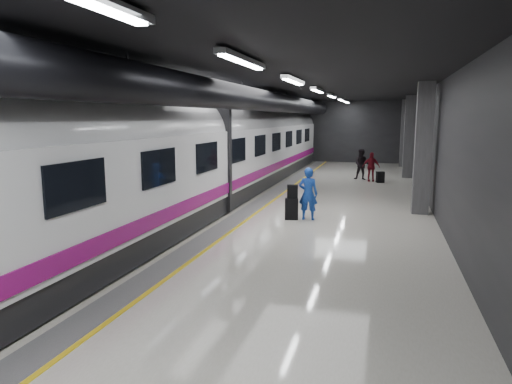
% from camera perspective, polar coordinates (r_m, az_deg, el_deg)
% --- Properties ---
extents(ground, '(40.00, 40.00, 0.00)m').
position_cam_1_polar(ground, '(15.34, 3.02, -3.17)').
color(ground, silver).
rests_on(ground, ground).
extents(platform_hall, '(10.02, 40.02, 4.51)m').
position_cam_1_polar(platform_hall, '(15.97, 2.88, 10.11)').
color(platform_hall, black).
rests_on(platform_hall, ground).
extents(train, '(3.05, 38.00, 4.05)m').
position_cam_1_polar(train, '(16.05, -8.33, 4.78)').
color(train, black).
rests_on(train, ground).
extents(traveler_main, '(0.63, 0.42, 1.71)m').
position_cam_1_polar(traveler_main, '(14.92, 6.54, -0.22)').
color(traveler_main, blue).
rests_on(traveler_main, ground).
extents(suitcase_main, '(0.48, 0.36, 0.70)m').
position_cam_1_polar(suitcase_main, '(14.97, 4.46, -2.12)').
color(suitcase_main, black).
rests_on(suitcase_main, ground).
extents(shoulder_bag, '(0.37, 0.27, 0.45)m').
position_cam_1_polar(shoulder_bag, '(14.88, 4.57, 0.05)').
color(shoulder_bag, black).
rests_on(shoulder_bag, suitcase_main).
extents(traveler_far_a, '(0.85, 0.69, 1.66)m').
position_cam_1_polar(traveler_far_a, '(25.11, 13.08, 3.39)').
color(traveler_far_a, black).
rests_on(traveler_far_a, ground).
extents(traveler_far_b, '(0.94, 0.53, 1.52)m').
position_cam_1_polar(traveler_far_b, '(24.64, 14.18, 3.08)').
color(traveler_far_b, maroon).
rests_on(traveler_far_b, ground).
extents(suitcase_far, '(0.45, 0.38, 0.57)m').
position_cam_1_polar(suitcase_far, '(24.28, 15.26, 1.82)').
color(suitcase_far, black).
rests_on(suitcase_far, ground).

